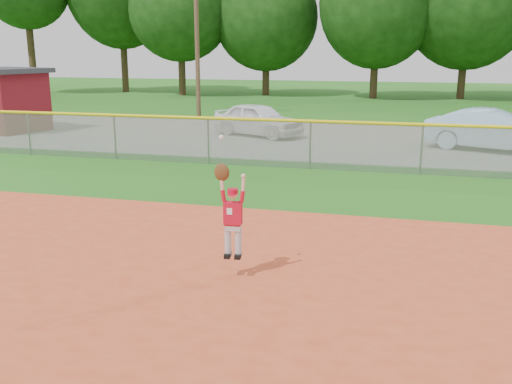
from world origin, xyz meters
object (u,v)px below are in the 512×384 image
car_white_a (258,119)px  utility_shed (3,99)px  ballplayer (231,212)px  car_blue (492,130)px

car_white_a → utility_shed: utility_shed is taller
car_white_a → ballplayer: 15.63m
car_blue → utility_shed: (-20.70, 0.23, 0.66)m
car_white_a → utility_shed: size_ratio=0.92×
car_blue → ballplayer: bearing=176.8°
ballplayer → car_white_a: bearing=102.5°
car_white_a → ballplayer: (3.37, -15.26, 0.42)m
car_blue → car_white_a: bearing=100.3°
car_white_a → car_blue: bearing=-75.3°
car_white_a → car_blue: size_ratio=0.90×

